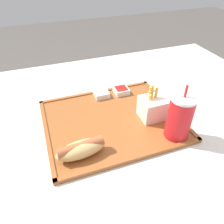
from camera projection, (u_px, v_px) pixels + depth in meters
The scene contains 7 objects.
dining_table at pixel (122, 190), 0.93m from camera, with size 1.33×1.06×0.73m.
food_tray at pixel (112, 120), 0.71m from camera, with size 0.43×0.36×0.01m.
soda_cup at pixel (180, 117), 0.61m from camera, with size 0.07×0.07×0.17m.
hot_dog_far at pixel (81, 149), 0.57m from camera, with size 0.14×0.06×0.05m.
fries_carton at pixel (153, 106), 0.70m from camera, with size 0.09×0.07×0.12m.
sauce_cup_mayo at pixel (101, 94), 0.81m from camera, with size 0.05×0.05×0.02m.
sauce_cup_ketchup at pixel (121, 90), 0.83m from camera, with size 0.05×0.05×0.02m.
Camera 1 is at (0.22, 0.48, 1.19)m, focal length 35.00 mm.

